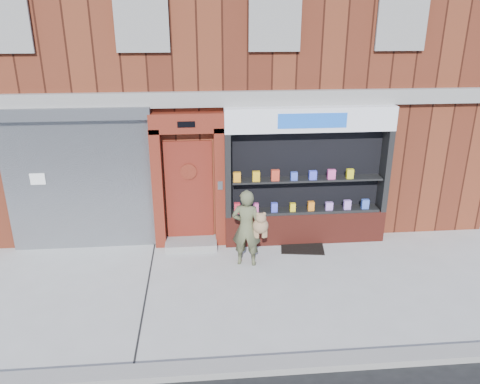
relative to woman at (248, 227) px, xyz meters
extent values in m
plane|color=#9E9E99|center=(-0.39, -0.88, -0.80)|extent=(80.00, 80.00, 0.00)
cube|color=gray|center=(-0.39, -3.03, -0.74)|extent=(60.00, 0.30, 0.12)
cube|color=#4F1E12|center=(-0.39, 5.12, 3.20)|extent=(12.00, 8.00, 8.00)
cube|color=gray|center=(-0.39, 1.04, 2.35)|extent=(12.00, 0.16, 0.30)
cube|color=black|center=(-4.39, 1.09, 4.00)|extent=(0.90, 0.06, 1.40)
cube|color=black|center=(-1.89, 1.09, 4.00)|extent=(0.90, 0.06, 1.40)
cube|color=gray|center=(-1.89, 1.05, 4.00)|extent=(1.00, 0.06, 1.50)
cube|color=black|center=(0.61, 1.09, 4.00)|extent=(0.90, 0.06, 1.40)
cube|color=gray|center=(0.61, 1.05, 4.00)|extent=(1.00, 0.06, 1.50)
cube|color=black|center=(3.11, 1.09, 4.00)|extent=(0.90, 0.06, 1.40)
cube|color=gray|center=(3.11, 1.05, 4.00)|extent=(1.00, 0.06, 1.50)
cube|color=gray|center=(-3.39, 1.06, 0.60)|extent=(3.00, 0.10, 2.80)
cube|color=slate|center=(-3.39, 1.00, 2.12)|extent=(3.10, 0.30, 0.24)
cube|color=white|center=(-4.19, 0.99, 0.80)|extent=(0.30, 0.01, 0.24)
cube|color=#5A1A0F|center=(-1.79, 0.98, 0.50)|extent=(0.22, 0.28, 2.60)
cube|color=#5A1A0F|center=(-0.49, 0.98, 0.50)|extent=(0.22, 0.28, 2.60)
cube|color=#5A1A0F|center=(-1.14, 0.98, 1.90)|extent=(1.50, 0.28, 0.40)
cube|color=black|center=(-1.14, 0.83, 1.90)|extent=(0.35, 0.01, 0.12)
cube|color=maroon|center=(-1.14, 1.09, 0.40)|extent=(1.00, 0.06, 2.20)
cylinder|color=black|center=(-1.14, 1.05, 0.85)|extent=(0.28, 0.02, 0.28)
cylinder|color=#5A1A0F|center=(-1.14, 1.04, 0.85)|extent=(0.34, 0.02, 0.34)
cube|color=gray|center=(-1.14, 0.82, -0.73)|extent=(1.10, 0.55, 0.15)
cube|color=slate|center=(-0.49, 0.83, 0.60)|extent=(0.10, 0.02, 0.18)
cube|color=maroon|center=(1.36, 0.92, -0.45)|extent=(3.50, 0.40, 0.70)
cube|color=black|center=(-0.33, 0.92, 0.80)|extent=(0.12, 0.40, 1.80)
cube|color=black|center=(3.05, 0.92, 0.80)|extent=(0.12, 0.40, 1.80)
cube|color=black|center=(1.36, 1.10, 0.80)|extent=(3.30, 0.03, 1.80)
cube|color=black|center=(1.36, 0.92, -0.07)|extent=(3.20, 0.36, 0.06)
cube|color=black|center=(1.36, 0.92, 0.65)|extent=(3.20, 0.36, 0.04)
cube|color=white|center=(1.36, 0.92, 1.95)|extent=(3.50, 0.40, 0.50)
cube|color=blue|center=(1.36, 0.71, 1.95)|extent=(1.40, 0.01, 0.30)
cube|color=red|center=(-0.14, 0.84, 0.07)|extent=(0.12, 0.09, 0.23)
cube|color=#DB4991|center=(0.26, 0.84, 0.06)|extent=(0.12, 0.09, 0.20)
cube|color=#404CDA|center=(0.66, 0.84, 0.06)|extent=(0.13, 0.09, 0.20)
cube|color=yellow|center=(1.06, 0.84, 0.05)|extent=(0.11, 0.09, 0.18)
cube|color=orange|center=(1.46, 0.84, 0.06)|extent=(0.13, 0.09, 0.20)
cube|color=#B37DE1|center=(1.86, 0.84, 0.04)|extent=(0.15, 0.09, 0.17)
cube|color=#AB7ADD|center=(2.26, 0.84, 0.06)|extent=(0.15, 0.09, 0.20)
cube|color=blue|center=(2.66, 0.84, 0.06)|extent=(0.15, 0.09, 0.21)
cube|color=orange|center=(-0.14, 0.84, 0.77)|extent=(0.15, 0.09, 0.20)
cube|color=yellow|center=(0.26, 0.84, 0.77)|extent=(0.15, 0.09, 0.21)
cube|color=red|center=(0.66, 0.84, 0.78)|extent=(0.17, 0.09, 0.23)
cube|color=blue|center=(1.06, 0.84, 0.75)|extent=(0.14, 0.09, 0.17)
cube|color=#434DE6|center=(1.46, 0.84, 0.76)|extent=(0.16, 0.09, 0.19)
cube|color=#E94D9C|center=(1.86, 0.84, 0.77)|extent=(0.16, 0.09, 0.20)
cube|color=yellow|center=(2.26, 0.84, 0.77)|extent=(0.14, 0.09, 0.20)
imported|color=#525638|center=(-0.03, 0.01, -0.01)|extent=(0.65, 0.50, 1.59)
sphere|color=olive|center=(0.24, -0.05, 0.06)|extent=(0.31, 0.31, 0.31)
sphere|color=olive|center=(0.24, -0.11, 0.24)|extent=(0.21, 0.21, 0.21)
sphere|color=olive|center=(0.18, -0.11, 0.32)|extent=(0.07, 0.07, 0.07)
sphere|color=olive|center=(0.30, -0.11, 0.32)|extent=(0.07, 0.07, 0.07)
cylinder|color=olive|center=(0.14, -0.05, -0.10)|extent=(0.07, 0.07, 0.19)
cylinder|color=olive|center=(0.35, -0.05, -0.10)|extent=(0.07, 0.07, 0.19)
cylinder|color=olive|center=(0.18, -0.07, -0.10)|extent=(0.07, 0.07, 0.19)
cylinder|color=olive|center=(0.30, -0.07, -0.10)|extent=(0.07, 0.07, 0.19)
cube|color=black|center=(1.25, 0.57, -0.79)|extent=(1.00, 0.77, 0.02)
camera|label=1|loc=(-0.90, -8.29, 3.93)|focal=35.00mm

